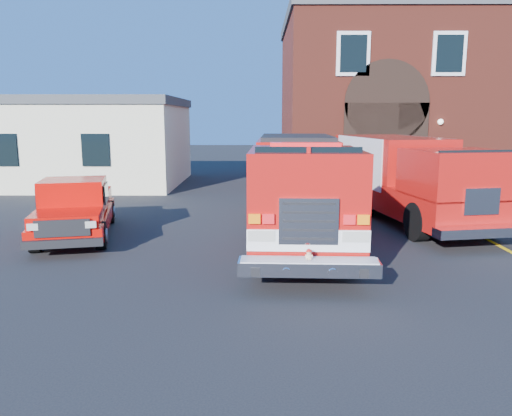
{
  "coord_description": "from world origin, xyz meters",
  "views": [
    {
      "loc": [
        0.06,
        -12.65,
        3.38
      ],
      "look_at": [
        0.0,
        -1.2,
        1.3
      ],
      "focal_mm": 35.0,
      "sensor_mm": 36.0,
      "label": 1
    }
  ],
  "objects_px": {
    "fire_station": "(430,101)",
    "fire_engine": "(299,187)",
    "side_building": "(82,141)",
    "pickup_truck": "(76,209)",
    "secondary_truck": "(408,176)"
  },
  "relations": [
    {
      "from": "side_building",
      "to": "pickup_truck",
      "type": "distance_m",
      "value": 12.3
    },
    {
      "from": "fire_station",
      "to": "fire_engine",
      "type": "bearing_deg",
      "value": -121.35
    },
    {
      "from": "fire_station",
      "to": "fire_engine",
      "type": "relative_size",
      "value": 1.63
    },
    {
      "from": "fire_station",
      "to": "fire_engine",
      "type": "height_order",
      "value": "fire_station"
    },
    {
      "from": "fire_station",
      "to": "secondary_truck",
      "type": "distance_m",
      "value": 11.23
    },
    {
      "from": "fire_engine",
      "to": "secondary_truck",
      "type": "distance_m",
      "value": 4.68
    },
    {
      "from": "side_building",
      "to": "fire_station",
      "type": "bearing_deg",
      "value": 3.14
    },
    {
      "from": "pickup_truck",
      "to": "fire_station",
      "type": "bearing_deg",
      "value": 41.63
    },
    {
      "from": "fire_station",
      "to": "pickup_truck",
      "type": "xyz_separation_m",
      "value": [
        -14.18,
        -12.6,
        -3.46
      ]
    },
    {
      "from": "pickup_truck",
      "to": "side_building",
      "type": "bearing_deg",
      "value": 108.19
    },
    {
      "from": "fire_station",
      "to": "pickup_truck",
      "type": "distance_m",
      "value": 19.28
    },
    {
      "from": "side_building",
      "to": "fire_engine",
      "type": "xyz_separation_m",
      "value": [
        10.19,
        -11.82,
        -0.73
      ]
    },
    {
      "from": "fire_station",
      "to": "secondary_truck",
      "type": "relative_size",
      "value": 1.76
    },
    {
      "from": "fire_engine",
      "to": "pickup_truck",
      "type": "distance_m",
      "value": 6.41
    },
    {
      "from": "secondary_truck",
      "to": "side_building",
      "type": "bearing_deg",
      "value": 146.89
    }
  ]
}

